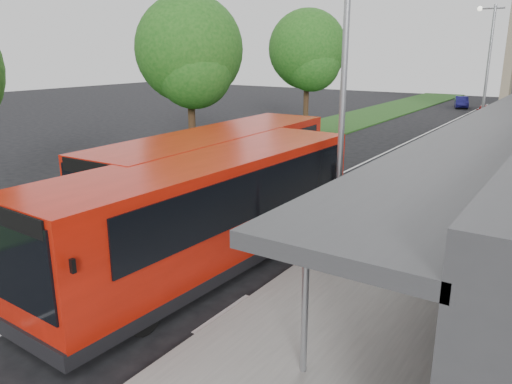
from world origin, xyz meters
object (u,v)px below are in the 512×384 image
Objects in this scene: car_far at (461,102)px; bollard at (479,148)px; car_near at (485,111)px; lamp_post_far at (486,68)px; bus_main at (210,211)px; litter_bin at (437,191)px; lamp_post_near at (340,90)px; tree_mid at (190,57)px; bus_second at (219,175)px; tree_far at (307,54)px.

bollard is at bearing -91.35° from car_far.
car_near reaches higher than bollard.
lamp_post_far is 15.98m from car_near.
bollard is (3.32, 18.86, -0.97)m from bus_main.
lamp_post_near is at bearing -98.75° from litter_bin.
tree_mid is 2.41× the size of car_far.
bus_second is at bearing -99.39° from car_near.
tree_far reaches higher than car_far.
bus_second is at bearing -104.68° from lamp_post_far.
bus_main is (8.48, -9.14, -3.81)m from tree_mid.
tree_mid is at bearing 134.80° from bus_main.
bus_main is at bearing -141.75° from lamp_post_near.
lamp_post_far reaches higher than car_near.
litter_bin is at bearing -1.23° from tree_mid.
lamp_post_near is 5.97m from bus_second.
bollard is at bearing 92.16° from litter_bin.
bus_main reaches higher than bollard.
litter_bin is 0.27× the size of car_near.
bollard is (11.80, -2.28, -4.84)m from tree_far.
bollard is at bearing 87.72° from lamp_post_near.
tree_far is at bearing 169.07° from bollard.
bus_main is 4.02m from bus_second.
tree_far is 23.10m from bus_main.
tree_far is 8.85× the size of litter_bin.
bus_second is (6.21, -17.82, -3.86)m from tree_far.
car_near reaches higher than car_far.
lamp_post_near is at bearing -92.28° from bollard.
tree_mid is 36.38m from car_far.
bus_second is 12.23× the size of bollard.
car_far reaches higher than litter_bin.
lamp_post_far reaches higher than litter_bin.
tree_far is 2.43× the size of car_far.
tree_mid reaches higher than lamp_post_far.
lamp_post_near is 1.00× the size of lamp_post_far.
bollard is (11.80, 9.72, -4.78)m from tree_mid.
bollard is (0.67, 16.77, -4.12)m from lamp_post_near.
car_near is at bearing 61.29° from tree_far.
tree_far is 17.93m from litter_bin.
tree_mid is 2.41× the size of car_near.
tree_far reaches higher than lamp_post_far.
car_near is at bearing 83.76° from bus_second.
lamp_post_far is 19.66m from bus_second.
bus_main is (-2.65, -22.09, -3.15)m from lamp_post_far.
tree_mid reaches higher than car_near.
bus_second is (-4.92, 1.23, -3.15)m from lamp_post_near.
lamp_post_near is at bearing -32.36° from tree_mid.
litter_bin is at bearing -88.32° from car_near.
tree_mid is at bearing -130.68° from lamp_post_far.
tree_far is 24.74m from car_far.
tree_far is 2.43× the size of car_near.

